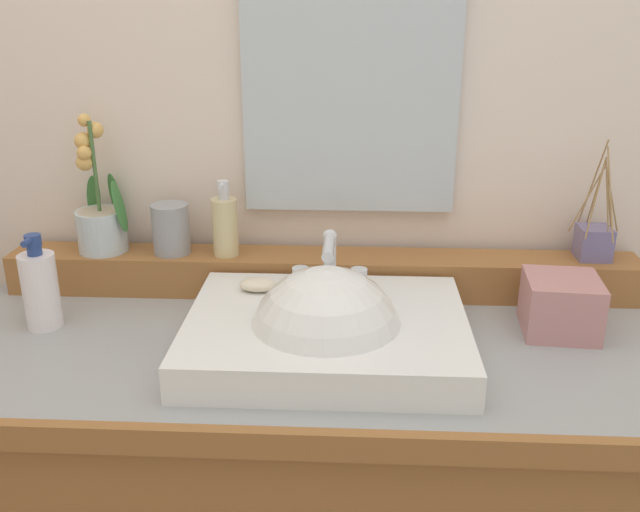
{
  "coord_description": "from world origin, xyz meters",
  "views": [
    {
      "loc": [
        0.07,
        -1.11,
        1.45
      ],
      "look_at": [
        0.01,
        -0.01,
        1.04
      ],
      "focal_mm": 38.82,
      "sensor_mm": 36.0,
      "label": 1
    }
  ],
  "objects_px": {
    "soap_bar": "(258,285)",
    "lotion_bottle": "(40,289)",
    "potted_plant": "(100,216)",
    "soap_dispenser": "(225,225)",
    "tissue_box": "(561,305)",
    "reed_diffuser": "(594,241)",
    "sink_basin": "(326,338)",
    "tumbler_cup": "(171,229)"
  },
  "relations": [
    {
      "from": "soap_bar",
      "to": "tumbler_cup",
      "type": "relative_size",
      "value": 0.68
    },
    {
      "from": "reed_diffuser",
      "to": "tissue_box",
      "type": "relative_size",
      "value": 1.86
    },
    {
      "from": "soap_dispenser",
      "to": "lotion_bottle",
      "type": "distance_m",
      "value": 0.37
    },
    {
      "from": "tumbler_cup",
      "to": "tissue_box",
      "type": "height_order",
      "value": "tumbler_cup"
    },
    {
      "from": "sink_basin",
      "to": "lotion_bottle",
      "type": "relative_size",
      "value": 2.66
    },
    {
      "from": "soap_bar",
      "to": "lotion_bottle",
      "type": "relative_size",
      "value": 0.39
    },
    {
      "from": "soap_dispenser",
      "to": "tissue_box",
      "type": "relative_size",
      "value": 1.2
    },
    {
      "from": "lotion_bottle",
      "to": "potted_plant",
      "type": "bearing_deg",
      "value": 74.87
    },
    {
      "from": "tissue_box",
      "to": "tumbler_cup",
      "type": "bearing_deg",
      "value": 168.21
    },
    {
      "from": "lotion_bottle",
      "to": "reed_diffuser",
      "type": "bearing_deg",
      "value": 10.66
    },
    {
      "from": "lotion_bottle",
      "to": "soap_dispenser",
      "type": "bearing_deg",
      "value": 30.04
    },
    {
      "from": "sink_basin",
      "to": "reed_diffuser",
      "type": "height_order",
      "value": "reed_diffuser"
    },
    {
      "from": "soap_bar",
      "to": "soap_dispenser",
      "type": "xyz_separation_m",
      "value": [
        -0.08,
        0.14,
        0.07
      ]
    },
    {
      "from": "potted_plant",
      "to": "soap_dispenser",
      "type": "distance_m",
      "value": 0.26
    },
    {
      "from": "soap_bar",
      "to": "tumbler_cup",
      "type": "xyz_separation_m",
      "value": [
        -0.2,
        0.15,
        0.06
      ]
    },
    {
      "from": "sink_basin",
      "to": "tumbler_cup",
      "type": "height_order",
      "value": "tumbler_cup"
    },
    {
      "from": "sink_basin",
      "to": "tissue_box",
      "type": "height_order",
      "value": "sink_basin"
    },
    {
      "from": "potted_plant",
      "to": "reed_diffuser",
      "type": "bearing_deg",
      "value": 0.27
    },
    {
      "from": "soap_bar",
      "to": "reed_diffuser",
      "type": "distance_m",
      "value": 0.68
    },
    {
      "from": "tissue_box",
      "to": "potted_plant",
      "type": "bearing_deg",
      "value": 169.63
    },
    {
      "from": "potted_plant",
      "to": "tumbler_cup",
      "type": "relative_size",
      "value": 2.73
    },
    {
      "from": "lotion_bottle",
      "to": "tissue_box",
      "type": "xyz_separation_m",
      "value": [
        0.95,
        0.03,
        -0.02
      ]
    },
    {
      "from": "sink_basin",
      "to": "tumbler_cup",
      "type": "xyz_separation_m",
      "value": [
        -0.33,
        0.26,
        0.11
      ]
    },
    {
      "from": "soap_bar",
      "to": "tissue_box",
      "type": "bearing_deg",
      "value": -0.99
    },
    {
      "from": "tumbler_cup",
      "to": "reed_diffuser",
      "type": "distance_m",
      "value": 0.86
    },
    {
      "from": "potted_plant",
      "to": "lotion_bottle",
      "type": "distance_m",
      "value": 0.22
    },
    {
      "from": "sink_basin",
      "to": "soap_dispenser",
      "type": "distance_m",
      "value": 0.36
    },
    {
      "from": "potted_plant",
      "to": "sink_basin",
      "type": "bearing_deg",
      "value": -29.57
    },
    {
      "from": "reed_diffuser",
      "to": "lotion_bottle",
      "type": "relative_size",
      "value": 1.34
    },
    {
      "from": "sink_basin",
      "to": "reed_diffuser",
      "type": "distance_m",
      "value": 0.6
    },
    {
      "from": "soap_dispenser",
      "to": "reed_diffuser",
      "type": "xyz_separation_m",
      "value": [
        0.74,
        0.02,
        -0.03
      ]
    },
    {
      "from": "soap_bar",
      "to": "reed_diffuser",
      "type": "bearing_deg",
      "value": 13.63
    },
    {
      "from": "potted_plant",
      "to": "lotion_bottle",
      "type": "height_order",
      "value": "potted_plant"
    },
    {
      "from": "soap_bar",
      "to": "sink_basin",
      "type": "bearing_deg",
      "value": -41.13
    },
    {
      "from": "sink_basin",
      "to": "tissue_box",
      "type": "xyz_separation_m",
      "value": [
        0.42,
        0.11,
        0.02
      ]
    },
    {
      "from": "soap_bar",
      "to": "reed_diffuser",
      "type": "height_order",
      "value": "reed_diffuser"
    },
    {
      "from": "tumbler_cup",
      "to": "soap_dispenser",
      "type": "bearing_deg",
      "value": -2.82
    },
    {
      "from": "soap_bar",
      "to": "lotion_bottle",
      "type": "distance_m",
      "value": 0.4
    },
    {
      "from": "reed_diffuser",
      "to": "tumbler_cup",
      "type": "bearing_deg",
      "value": -179.18
    },
    {
      "from": "sink_basin",
      "to": "tumbler_cup",
      "type": "distance_m",
      "value": 0.44
    },
    {
      "from": "reed_diffuser",
      "to": "tissue_box",
      "type": "bearing_deg",
      "value": -121.38
    },
    {
      "from": "soap_bar",
      "to": "potted_plant",
      "type": "bearing_deg",
      "value": 155.78
    }
  ]
}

